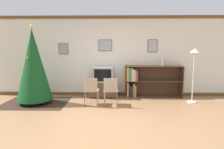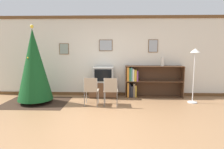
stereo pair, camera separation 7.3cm
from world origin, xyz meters
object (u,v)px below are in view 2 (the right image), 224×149
(vase, at_px, (163,62))
(standing_lamp, at_px, (195,61))
(television, at_px, (103,74))
(christmas_tree, at_px, (34,65))
(folding_chair_right, at_px, (111,90))
(bookshelf, at_px, (144,81))
(folding_chair_left, at_px, (91,90))
(tv_console, at_px, (104,89))

(vase, distance_m, standing_lamp, 1.03)
(television, bearing_deg, christmas_tree, -159.12)
(folding_chair_right, height_order, bookshelf, bookshelf)
(bookshelf, relative_size, vase, 6.89)
(television, xyz_separation_m, bookshelf, (1.34, 0.07, -0.24))
(folding_chair_right, bearing_deg, bookshelf, 45.35)
(folding_chair_right, height_order, vase, vase)
(folding_chair_right, xyz_separation_m, vase, (1.66, 1.07, 0.72))
(television, xyz_separation_m, folding_chair_left, (-0.28, -1.00, -0.30))
(tv_console, relative_size, bookshelf, 0.50)
(folding_chair_right, bearing_deg, vase, 32.66)
(vase, bearing_deg, folding_chair_right, -147.34)
(folding_chair_left, bearing_deg, television, 74.39)
(television, height_order, standing_lamp, standing_lamp)
(folding_chair_left, height_order, standing_lamp, standing_lamp)
(television, relative_size, standing_lamp, 0.41)
(bookshelf, bearing_deg, folding_chair_right, -134.65)
(folding_chair_right, relative_size, vase, 2.98)
(folding_chair_left, xyz_separation_m, folding_chair_right, (0.56, 0.00, 0.00))
(folding_chair_left, height_order, vase, vase)
(standing_lamp, bearing_deg, vase, 140.89)
(television, distance_m, folding_chair_left, 1.08)
(television, height_order, bookshelf, bookshelf)
(television, height_order, folding_chair_left, television)
(tv_console, bearing_deg, television, -90.00)
(standing_lamp, bearing_deg, christmas_tree, -177.81)
(television, distance_m, folding_chair_right, 1.08)
(standing_lamp, bearing_deg, bookshelf, 155.10)
(folding_chair_right, height_order, standing_lamp, standing_lamp)
(tv_console, relative_size, standing_lamp, 0.58)
(folding_chair_right, relative_size, standing_lamp, 0.50)
(television, bearing_deg, bookshelf, 3.06)
(tv_console, xyz_separation_m, standing_lamp, (2.74, -0.58, 0.99))
(christmas_tree, distance_m, folding_chair_left, 1.86)
(folding_chair_left, distance_m, standing_lamp, 3.15)
(folding_chair_left, xyz_separation_m, vase, (2.22, 1.07, 0.72))
(folding_chair_left, xyz_separation_m, bookshelf, (1.62, 1.07, 0.05))
(vase, bearing_deg, standing_lamp, -39.11)
(tv_console, xyz_separation_m, television, (0.00, -0.00, 0.51))
(television, relative_size, vase, 2.43)
(vase, bearing_deg, tv_console, -178.10)
(tv_console, height_order, television, television)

